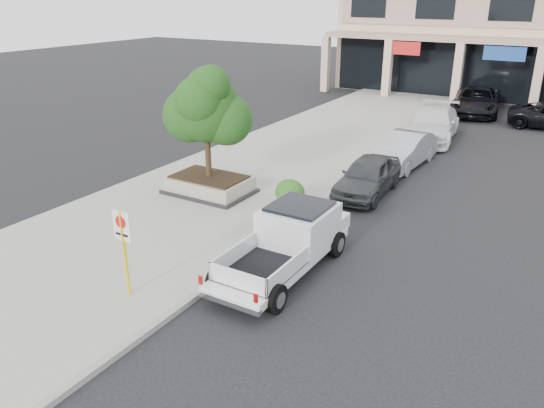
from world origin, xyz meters
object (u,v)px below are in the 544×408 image
Objects in this scene: planter at (209,185)px; curb_car_b at (404,150)px; pickup_truck at (282,245)px; curb_car_a at (368,176)px; curb_car_d at (476,101)px; curb_car_c at (433,124)px; planter_tree at (211,108)px; no_parking_sign at (123,242)px.

planter is 9.14m from curb_car_b.
pickup_truck reaches higher than curb_car_b.
pickup_truck reaches higher than curb_car_a.
curb_car_a is 0.71× the size of curb_car_d.
curb_car_a is at bearing -86.88° from curb_car_b.
pickup_truck is at bearing -98.26° from curb_car_d.
curb_car_c is at bearing -102.52° from curb_car_d.
planter_tree is at bearing -112.73° from curb_car_d.
curb_car_c is at bearing 91.30° from pickup_truck.
curb_car_c reaches higher than planter.
curb_car_a is (4.96, 3.23, -2.68)m from planter_tree.
no_parking_sign is (2.71, -6.94, 1.16)m from planter.
curb_car_c is (2.27, 19.81, -0.79)m from no_parking_sign.
pickup_truck is at bearing -95.80° from curb_car_c.
curb_car_d reaches higher than planter.
planter_tree reaches higher than curb_car_b.
curb_car_b is 5.34m from curb_car_c.
curb_car_a is at bearing -99.47° from curb_car_d.
pickup_truck is at bearing 50.39° from no_parking_sign.
planter is at bearing -120.26° from curb_car_b.
pickup_truck is (5.38, -3.72, 0.38)m from planter.
pickup_truck is (2.67, 3.22, -0.77)m from no_parking_sign.
no_parking_sign is 0.54× the size of curb_car_a.
curb_car_c is 7.72m from curb_car_d.
planter is 0.53× the size of curb_car_d.
no_parking_sign is at bearing -105.15° from curb_car_a.
no_parking_sign reaches higher than curb_car_a.
planter is 0.75× the size of curb_car_a.
curb_car_a is 0.74× the size of curb_car_c.
pickup_truck is 11.25m from curb_car_b.
curb_car_d is at bearing 74.90° from planter_tree.
curb_car_b is at bearing 80.36° from no_parking_sign.
planter is at bearing -118.32° from curb_car_c.
no_parking_sign is at bearing -129.66° from pickup_truck.
planter is at bearing -131.03° from planter_tree.
pickup_truck reaches higher than planter.
curb_car_a is 9.49m from curb_car_c.
no_parking_sign is 19.96m from curb_car_c.
planter_tree reaches higher than curb_car_c.
planter_tree reaches higher than curb_car_a.
no_parking_sign is (2.57, -7.10, -1.78)m from planter_tree.
curb_car_d is at bearing 92.12° from curb_car_b.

